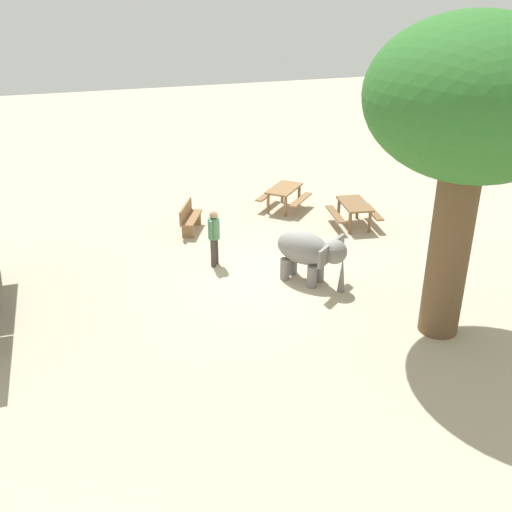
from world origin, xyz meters
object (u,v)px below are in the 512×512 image
at_px(elephant, 310,251).
at_px(picnic_table_near, 354,209).
at_px(person_handler, 214,234).
at_px(wooden_bench, 189,217).
at_px(picnic_table_far, 284,193).
at_px(shade_tree_main, 471,106).

height_order(elephant, picnic_table_near, elephant).
xyz_separation_m(elephant, person_handler, (1.72, 2.12, 0.06)).
height_order(wooden_bench, picnic_table_near, wooden_bench).
height_order(person_handler, picnic_table_far, person_handler).
relative_size(person_handler, picnic_table_near, 0.96).
bearing_deg(picnic_table_far, person_handler, 0.01).
height_order(person_handler, picnic_table_near, person_handler).
relative_size(person_handler, shade_tree_main, 0.24).
relative_size(elephant, shade_tree_main, 0.28).
xyz_separation_m(elephant, picnic_table_near, (3.15, -2.84, -0.30)).
bearing_deg(picnic_table_near, shade_tree_main, 179.73).
bearing_deg(picnic_table_far, picnic_table_near, 81.17).
xyz_separation_m(elephant, wooden_bench, (4.33, 2.27, -0.41)).
bearing_deg(wooden_bench, shade_tree_main, 54.64).
distance_m(shade_tree_main, wooden_bench, 9.66).
bearing_deg(person_handler, wooden_bench, 131.55).
relative_size(person_handler, picnic_table_far, 0.77).
bearing_deg(elephant, person_handler, -168.43).
bearing_deg(picnic_table_near, picnic_table_far, 45.87).
bearing_deg(shade_tree_main, picnic_table_near, -8.37).
relative_size(wooden_bench, picnic_table_far, 0.68).
height_order(elephant, person_handler, person_handler).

